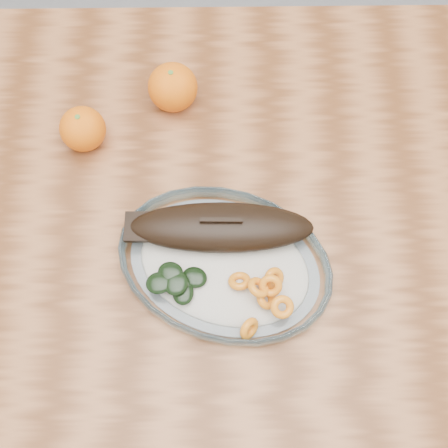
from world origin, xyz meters
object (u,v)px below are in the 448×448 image
object	(u,v)px
plated_meal	(224,261)
orange_left	(83,129)
dining_table	(208,236)
orange_right	(173,87)

from	to	relation	value
plated_meal	orange_left	size ratio (longest dim) A/B	9.91
dining_table	orange_right	distance (m)	0.25
dining_table	plated_meal	xyz separation A→B (m)	(0.03, -0.08, 0.12)
dining_table	orange_left	size ratio (longest dim) A/B	16.80
plated_meal	orange_right	bearing A→B (deg)	124.08
dining_table	plated_meal	bearing A→B (deg)	-72.52
plated_meal	orange_right	size ratio (longest dim) A/B	8.92
orange_left	orange_right	size ratio (longest dim) A/B	0.90
orange_left	plated_meal	bearing A→B (deg)	-44.30
plated_meal	orange_left	bearing A→B (deg)	154.32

